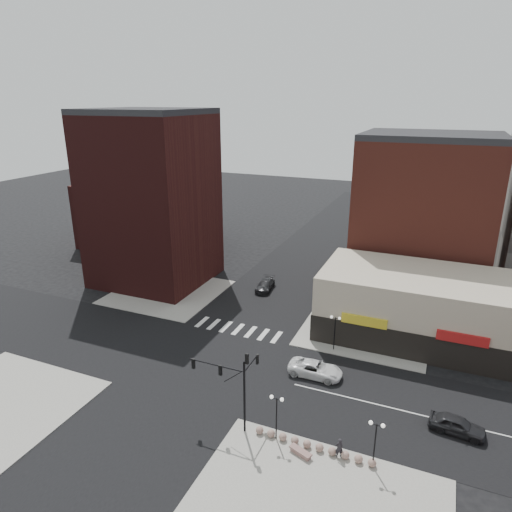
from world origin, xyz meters
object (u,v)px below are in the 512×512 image
at_px(traffic_signal, 236,378).
at_px(street_lamp_se_b, 376,433).
at_px(white_suv, 315,369).
at_px(pedestrian, 339,448).
at_px(stone_bench, 301,452).
at_px(dark_sedan_east, 457,425).
at_px(street_lamp_ne, 335,324).
at_px(street_lamp_se_a, 277,407).
at_px(dark_sedan_north, 265,285).

height_order(traffic_signal, street_lamp_se_b, traffic_signal).
relative_size(white_suv, pedestrian, 3.20).
relative_size(pedestrian, stone_bench, 0.85).
xyz_separation_m(street_lamp_se_b, dark_sedan_east, (5.97, 6.78, -2.51)).
height_order(traffic_signal, white_suv, traffic_signal).
relative_size(street_lamp_se_b, dark_sedan_east, 0.90).
bearing_deg(dark_sedan_east, street_lamp_ne, 60.52).
bearing_deg(white_suv, pedestrian, -155.24).
distance_m(street_lamp_se_b, stone_bench, 6.34).
distance_m(dark_sedan_east, stone_bench, 13.89).
relative_size(street_lamp_se_a, white_suv, 0.75).
xyz_separation_m(street_lamp_ne, white_suv, (-0.54, -5.68, -2.52)).
bearing_deg(street_lamp_se_a, street_lamp_ne, 86.42).
bearing_deg(traffic_signal, dark_sedan_east, 20.44).
relative_size(white_suv, stone_bench, 2.74).
xyz_separation_m(white_suv, dark_sedan_north, (-13.06, 18.68, -0.02)).
height_order(street_lamp_se_a, dark_sedan_north, street_lamp_se_a).
xyz_separation_m(traffic_signal, stone_bench, (6.23, -1.17, -4.60)).
distance_m(street_lamp_se_b, dark_sedan_east, 9.37).
relative_size(street_lamp_se_b, street_lamp_ne, 1.00).
height_order(street_lamp_ne, dark_sedan_east, street_lamp_ne).
distance_m(street_lamp_se_b, dark_sedan_north, 35.67).
bearing_deg(dark_sedan_north, dark_sedan_east, -46.68).
xyz_separation_m(street_lamp_se_a, dark_sedan_east, (13.97, 6.78, -2.51)).
height_order(street_lamp_se_a, street_lamp_se_b, same).
bearing_deg(street_lamp_se_b, street_lamp_ne, 113.63).
bearing_deg(street_lamp_se_a, street_lamp_se_b, 0.00).
bearing_deg(traffic_signal, street_lamp_ne, 73.25).
bearing_deg(dark_sedan_north, street_lamp_ne, -50.48).
relative_size(street_lamp_ne, dark_sedan_north, 0.80).
xyz_separation_m(street_lamp_ne, dark_sedan_north, (-13.60, 13.00, -2.54)).
bearing_deg(street_lamp_ne, traffic_signal, -106.75).
height_order(pedestrian, stone_bench, pedestrian).
bearing_deg(street_lamp_se_a, traffic_signal, 177.43).
distance_m(street_lamp_ne, dark_sedan_north, 18.99).
xyz_separation_m(street_lamp_ne, stone_bench, (1.47, -17.00, -2.93)).
bearing_deg(street_lamp_ne, pedestrian, -74.86).
xyz_separation_m(white_suv, dark_sedan_east, (13.51, -3.54, 0.01)).
bearing_deg(dark_sedan_east, pedestrian, 134.05).
relative_size(traffic_signal, stone_bench, 3.83).
distance_m(traffic_signal, street_lamp_ne, 16.62).
distance_m(street_lamp_se_b, street_lamp_ne, 17.46).
relative_size(street_lamp_se_a, dark_sedan_north, 0.80).
xyz_separation_m(traffic_signal, pedestrian, (9.09, -0.17, -3.98)).
bearing_deg(dark_sedan_north, street_lamp_se_b, -61.38).
bearing_deg(street_lamp_se_a, stone_bench, -22.07).
bearing_deg(stone_bench, street_lamp_se_a, 178.60).
bearing_deg(street_lamp_se_b, dark_sedan_east, 48.63).
xyz_separation_m(street_lamp_se_a, street_lamp_se_b, (8.00, 0.00, 0.00)).
xyz_separation_m(traffic_signal, dark_sedan_east, (17.73, 6.61, -4.18)).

